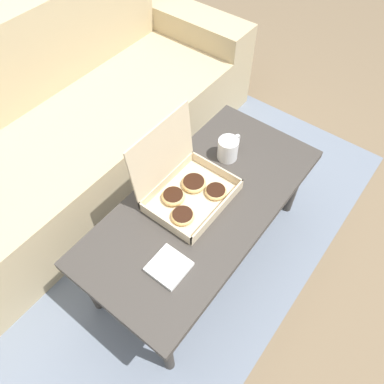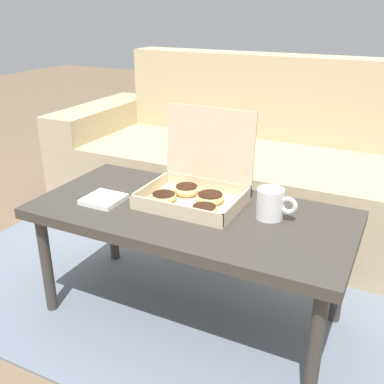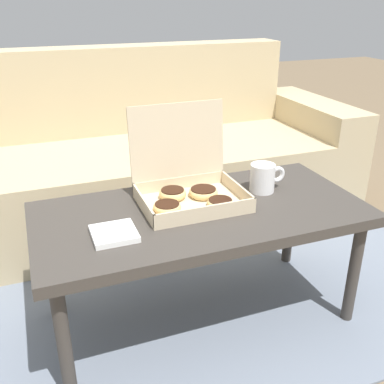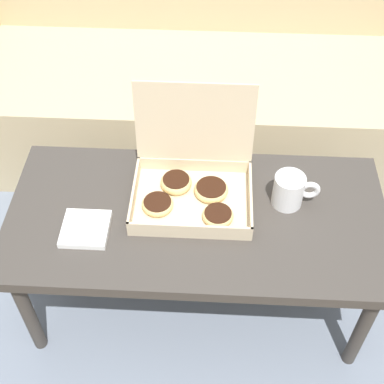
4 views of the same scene
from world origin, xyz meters
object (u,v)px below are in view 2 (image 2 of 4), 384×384
couch (267,172)px  coffee_table (191,221)px  pastry_box (196,186)px  coffee_mug (271,204)px

couch → coffee_table: 0.96m
coffee_table → pastry_box: (-0.02, 0.09, 0.11)m
couch → coffee_mug: (0.28, -0.89, 0.22)m
pastry_box → coffee_table: bearing=-77.2°
coffee_table → coffee_mug: bearing=13.2°
couch → pastry_box: size_ratio=6.47×
pastry_box → coffee_mug: size_ratio=2.56×
couch → coffee_mug: 0.96m
couch → coffee_mug: size_ratio=16.57×
coffee_table → pastry_box: size_ratio=3.19×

